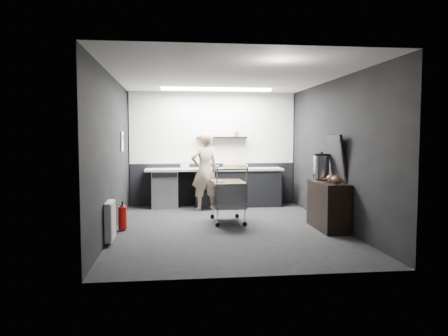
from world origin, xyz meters
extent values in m
plane|color=black|center=(0.00, 0.00, 0.00)|extent=(5.50, 5.50, 0.00)
plane|color=silver|center=(0.00, 0.00, 2.70)|extent=(5.50, 5.50, 0.00)
plane|color=black|center=(0.00, 2.75, 1.35)|extent=(5.50, 0.00, 5.50)
plane|color=black|center=(0.00, -2.75, 1.35)|extent=(5.50, 0.00, 5.50)
plane|color=black|center=(-2.00, 0.00, 1.35)|extent=(0.00, 5.50, 5.50)
plane|color=black|center=(2.00, 0.00, 1.35)|extent=(0.00, 5.50, 5.50)
cube|color=silver|center=(0.00, 2.73, 1.85)|extent=(3.95, 0.02, 1.70)
cube|color=black|center=(0.00, 2.73, 0.50)|extent=(3.95, 0.02, 1.00)
cube|color=black|center=(0.20, 2.62, 1.62)|extent=(1.20, 0.22, 0.04)
cylinder|color=silver|center=(1.40, 2.72, 2.15)|extent=(0.20, 0.03, 0.20)
cube|color=white|center=(-1.98, 1.30, 1.55)|extent=(0.02, 0.30, 0.40)
cube|color=red|center=(-1.98, 1.30, 1.62)|extent=(0.02, 0.22, 0.10)
cube|color=silver|center=(-1.94, -0.90, 0.35)|extent=(0.10, 0.50, 0.60)
cube|color=white|center=(0.00, 1.85, 2.67)|extent=(2.40, 0.20, 0.04)
cube|color=black|center=(0.55, 2.42, 0.42)|extent=(2.00, 0.56, 0.85)
cube|color=#ACACA7|center=(0.00, 2.42, 0.88)|extent=(3.20, 0.60, 0.05)
cube|color=#9EA0A5|center=(-1.15, 2.42, 0.42)|extent=(0.60, 0.58, 0.85)
cube|color=black|center=(-1.15, 2.12, 0.78)|extent=(0.56, 0.02, 0.10)
imported|color=beige|center=(-0.26, 1.97, 0.88)|extent=(0.74, 0.61, 1.76)
cube|color=silver|center=(0.08, 0.50, 0.33)|extent=(0.61, 0.92, 0.02)
cube|color=silver|center=(-0.21, 0.50, 0.56)|extent=(0.05, 0.90, 0.48)
cube|color=silver|center=(0.36, 0.50, 0.56)|extent=(0.05, 0.90, 0.48)
cube|color=silver|center=(0.08, 0.06, 0.56)|extent=(0.58, 0.04, 0.48)
cube|color=silver|center=(0.08, 0.94, 0.56)|extent=(0.58, 0.04, 0.48)
cylinder|color=silver|center=(-0.18, 0.09, 0.18)|extent=(0.02, 0.02, 0.32)
cylinder|color=silver|center=(0.33, 0.09, 0.18)|extent=(0.02, 0.02, 0.32)
cylinder|color=silver|center=(-0.18, 0.91, 0.18)|extent=(0.02, 0.02, 0.32)
cylinder|color=silver|center=(0.33, 0.91, 0.18)|extent=(0.02, 0.02, 0.32)
cylinder|color=#258839|center=(0.08, 0.00, 1.06)|extent=(0.58, 0.05, 0.03)
cube|color=olive|center=(-0.05, 0.61, 0.54)|extent=(0.26, 0.33, 0.40)
cube|color=olive|center=(0.22, 0.38, 0.52)|extent=(0.24, 0.30, 0.36)
cylinder|color=black|center=(-0.18, 0.09, 0.04)|extent=(0.09, 0.03, 0.08)
cylinder|color=black|center=(-0.18, 0.91, 0.04)|extent=(0.09, 0.03, 0.08)
cylinder|color=black|center=(0.33, 0.09, 0.04)|extent=(0.09, 0.03, 0.08)
cylinder|color=black|center=(0.33, 0.91, 0.04)|extent=(0.09, 0.03, 0.08)
cube|color=black|center=(1.77, -0.31, 0.42)|extent=(0.42, 1.13, 0.84)
cylinder|color=silver|center=(1.77, 0.07, 1.08)|extent=(0.28, 0.28, 0.43)
cylinder|color=black|center=(1.77, 0.07, 1.31)|extent=(0.28, 0.28, 0.04)
sphere|color=black|center=(1.77, 0.07, 1.35)|extent=(0.05, 0.05, 0.05)
ellipsoid|color=brown|center=(1.77, -0.45, 0.92)|extent=(0.17, 0.17, 0.14)
ellipsoid|color=brown|center=(1.77, -0.68, 0.92)|extent=(0.17, 0.17, 0.14)
cube|color=black|center=(1.94, -0.26, 1.27)|extent=(0.20, 0.66, 0.84)
cube|color=black|center=(1.92, -0.26, 1.27)|extent=(0.14, 0.56, 0.72)
cylinder|color=red|center=(-1.85, 0.01, 0.22)|extent=(0.15, 0.15, 0.40)
cone|color=black|center=(-1.85, 0.01, 0.45)|extent=(0.10, 0.10, 0.06)
cylinder|color=black|center=(-1.85, 0.01, 0.49)|extent=(0.03, 0.03, 0.06)
cube|color=#997651|center=(0.48, 2.37, 0.95)|extent=(0.59, 0.49, 0.10)
cylinder|color=white|center=(0.42, 2.42, 1.01)|extent=(0.23, 0.23, 0.23)
cube|color=silver|center=(-0.69, 2.37, 0.99)|extent=(0.20, 0.16, 0.17)
camera|label=1|loc=(-0.97, -7.72, 1.66)|focal=35.00mm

